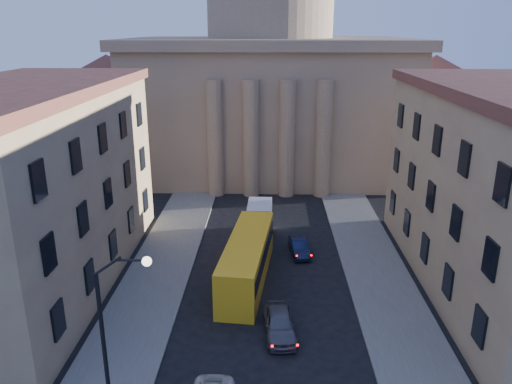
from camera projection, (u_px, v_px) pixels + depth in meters
sidewalk_left at (142, 309)px, 33.87m from camera, size 5.00×60.00×0.15m
sidewalk_right at (394, 313)px, 33.41m from camera, size 5.00×60.00×0.15m
church at (270, 79)px, 65.51m from camera, size 68.02×28.76×36.60m
building_left at (30, 187)px, 35.59m from camera, size 11.60×26.60×14.70m
building_right at (512, 191)px, 34.68m from camera, size 11.60×26.60×14.70m
street_lamp at (113, 327)px, 22.70m from camera, size 2.62×0.44×8.83m
car_right_far at (280, 323)px, 30.94m from camera, size 2.26×4.75×1.57m
car_right_distant at (299, 247)px, 42.07m from camera, size 1.78×4.00×1.28m
city_bus at (247, 259)px, 37.33m from camera, size 3.92×12.07×3.34m
box_truck at (259, 223)px, 45.21m from camera, size 2.26×5.50×2.99m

